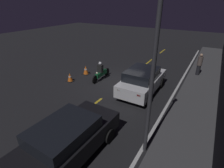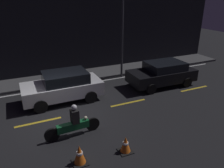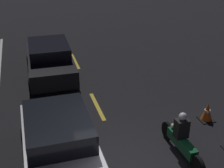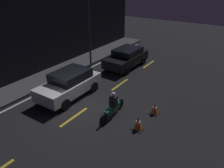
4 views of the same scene
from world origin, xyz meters
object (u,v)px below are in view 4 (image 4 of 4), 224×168
object	(u,v)px
motorcycle	(112,107)
street_lamp	(89,26)
van_black	(126,57)
traffic_cone_mid	(155,109)
traffic_cone_near	(138,123)
sedan_white	(69,83)

from	to	relation	value
motorcycle	street_lamp	size ratio (longest dim) A/B	0.39
van_black	traffic_cone_mid	bearing A→B (deg)	44.20
motorcycle	street_lamp	bearing A→B (deg)	45.04
van_black	traffic_cone_mid	xyz separation A→B (m)	(-4.96, -4.61, -0.48)
van_black	traffic_cone_mid	distance (m)	6.79
van_black	traffic_cone_near	distance (m)	8.00
sedan_white	traffic_cone_near	xyz separation A→B (m)	(-0.61, -4.90, -0.48)
sedan_white	motorcycle	distance (m)	3.34
sedan_white	traffic_cone_near	world-z (taller)	sedan_white
street_lamp	traffic_cone_near	bearing A→B (deg)	-126.24
traffic_cone_mid	street_lamp	size ratio (longest dim) A/B	0.11
sedan_white	van_black	bearing A→B (deg)	175.93
motorcycle	van_black	bearing A→B (deg)	21.90
sedan_white	traffic_cone_near	distance (m)	4.96
traffic_cone_near	sedan_white	bearing A→B (deg)	82.92
traffic_cone_mid	street_lamp	bearing A→B (deg)	64.23
motorcycle	traffic_cone_near	size ratio (longest dim) A/B	3.22
van_black	street_lamp	distance (m)	3.75
street_lamp	traffic_cone_mid	bearing A→B (deg)	-115.77
traffic_cone_near	van_black	bearing A→B (deg)	34.21
traffic_cone_near	street_lamp	bearing A→B (deg)	53.76
van_black	street_lamp	world-z (taller)	street_lamp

